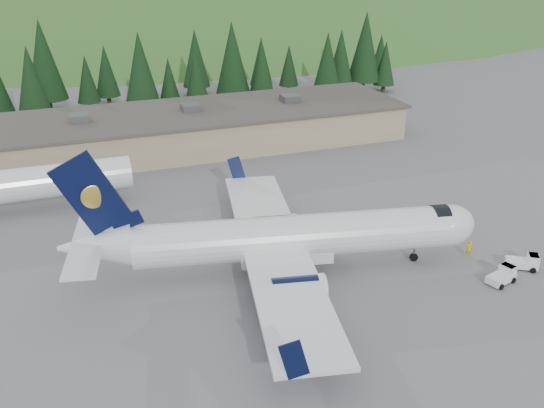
{
  "coord_description": "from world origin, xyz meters",
  "views": [
    {
      "loc": [
        -18.72,
        -43.28,
        27.0
      ],
      "look_at": [
        0.0,
        6.0,
        4.0
      ],
      "focal_mm": 40.0,
      "sensor_mm": 36.0,
      "label": 1
    }
  ],
  "objects": [
    {
      "name": "ramp_worker",
      "position": [
        15.99,
        -3.29,
        0.82
      ],
      "size": [
        0.62,
        0.43,
        1.64
      ],
      "primitive_type": "imported",
      "rotation": [
        0.0,
        0.0,
        3.07
      ],
      "color": "#DEC400",
      "rests_on": "ground"
    },
    {
      "name": "baggage_tug_b",
      "position": [
        19.27,
        -6.95,
        0.65
      ],
      "size": [
        3.0,
        2.64,
        1.44
      ],
      "rotation": [
        0.0,
        0.0,
        -0.58
      ],
      "color": "white",
      "rests_on": "ground"
    },
    {
      "name": "airliner",
      "position": [
        -1.05,
        0.22,
        3.23
      ],
      "size": [
        36.41,
        34.4,
        12.14
      ],
      "rotation": [
        0.0,
        0.0,
        -0.21
      ],
      "color": "white",
      "rests_on": "ground"
    },
    {
      "name": "baggage_tug_a",
      "position": [
        15.82,
        -8.14,
        0.63
      ],
      "size": [
        2.92,
        2.18,
        1.42
      ],
      "rotation": [
        0.0,
        0.0,
        0.28
      ],
      "color": "white",
      "rests_on": "ground"
    },
    {
      "name": "terminal_building",
      "position": [
        -5.01,
        38.0,
        2.62
      ],
      "size": [
        71.0,
        17.0,
        6.1
      ],
      "color": "#998364",
      "rests_on": "ground"
    },
    {
      "name": "tree_line",
      "position": [
        -11.44,
        60.45,
        7.53
      ],
      "size": [
        112.74,
        18.71,
        14.33
      ],
      "color": "black",
      "rests_on": "ground"
    },
    {
      "name": "ground",
      "position": [
        0.0,
        0.0,
        0.0
      ],
      "size": [
        600.0,
        600.0,
        0.0
      ],
      "primitive_type": "plane",
      "color": "slate"
    },
    {
      "name": "hills",
      "position": [
        53.34,
        207.38,
        -82.8
      ],
      "size": [
        614.0,
        330.0,
        300.0
      ],
      "color": "#375721",
      "rests_on": "ground"
    }
  ]
}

